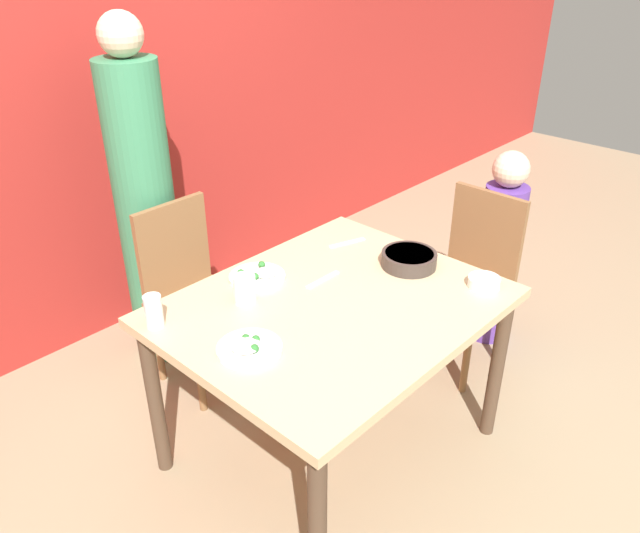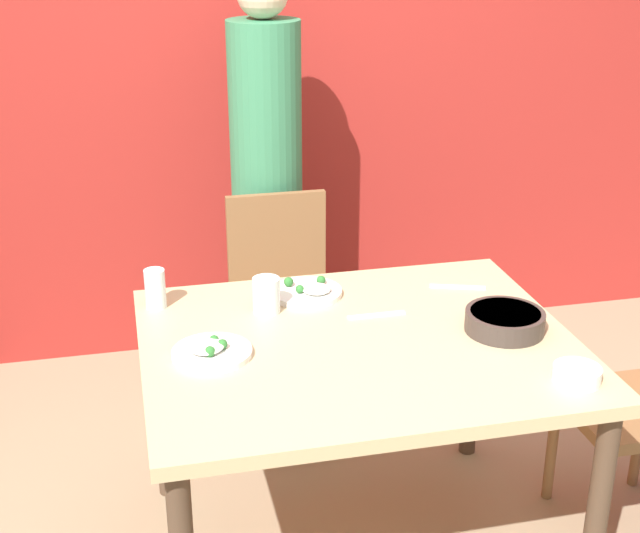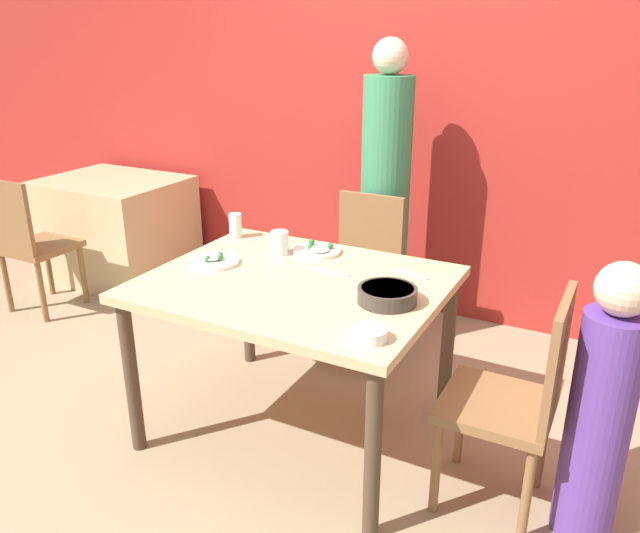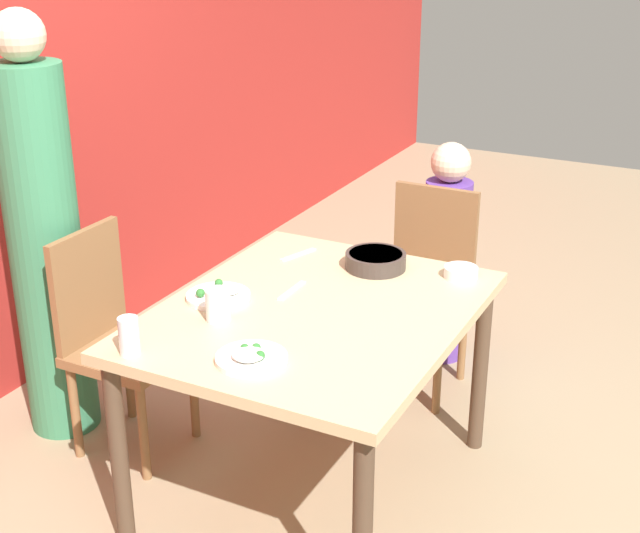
# 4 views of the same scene
# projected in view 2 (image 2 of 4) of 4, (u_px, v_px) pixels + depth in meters

# --- Properties ---
(wall_back) EXTENTS (10.00, 0.06, 2.70)m
(wall_back) POSITION_uv_depth(u_px,v_px,m) (262.00, 45.00, 3.74)
(wall_back) COLOR #A82823
(wall_back) RESTS_ON ground_plane
(dining_table) EXTENTS (1.23, 1.00, 0.75)m
(dining_table) POSITION_uv_depth(u_px,v_px,m) (358.00, 366.00, 2.58)
(dining_table) COLOR tan
(dining_table) RESTS_ON ground_plane
(chair_adult_spot) EXTENTS (0.40, 0.40, 0.89)m
(chair_adult_spot) POSITION_uv_depth(u_px,v_px,m) (283.00, 306.00, 3.39)
(chair_adult_spot) COLOR brown
(chair_adult_spot) RESTS_ON ground_plane
(person_adult) EXTENTS (0.28, 0.28, 1.70)m
(person_adult) POSITION_uv_depth(u_px,v_px,m) (267.00, 201.00, 3.55)
(person_adult) COLOR #387F56
(person_adult) RESTS_ON ground_plane
(bowl_curry) EXTENTS (0.23, 0.23, 0.06)m
(bowl_curry) POSITION_uv_depth(u_px,v_px,m) (505.00, 321.00, 2.59)
(bowl_curry) COLOR #3D332D
(bowl_curry) RESTS_ON dining_table
(plate_rice_adult) EXTENTS (0.22, 0.22, 0.05)m
(plate_rice_adult) POSITION_uv_depth(u_px,v_px,m) (211.00, 352.00, 2.45)
(plate_rice_adult) COLOR white
(plate_rice_adult) RESTS_ON dining_table
(plate_rice_child) EXTENTS (0.23, 0.23, 0.05)m
(plate_rice_child) POSITION_uv_depth(u_px,v_px,m) (308.00, 291.00, 2.83)
(plate_rice_child) COLOR white
(plate_rice_child) RESTS_ON dining_table
(bowl_rice_small) EXTENTS (0.13, 0.13, 0.04)m
(bowl_rice_small) POSITION_uv_depth(u_px,v_px,m) (577.00, 374.00, 2.32)
(bowl_rice_small) COLOR white
(bowl_rice_small) RESTS_ON dining_table
(glass_water_tall) EXTENTS (0.06, 0.06, 0.12)m
(glass_water_tall) POSITION_uv_depth(u_px,v_px,m) (155.00, 289.00, 2.73)
(glass_water_tall) COLOR silver
(glass_water_tall) RESTS_ON dining_table
(glass_water_short) EXTENTS (0.08, 0.08, 0.11)m
(glass_water_short) POSITION_uv_depth(u_px,v_px,m) (266.00, 295.00, 2.70)
(glass_water_short) COLOR silver
(glass_water_short) RESTS_ON dining_table
(fork_steel) EXTENTS (0.18, 0.02, 0.01)m
(fork_steel) POSITION_uv_depth(u_px,v_px,m) (376.00, 315.00, 2.69)
(fork_steel) COLOR silver
(fork_steel) RESTS_ON dining_table
(spoon_steel) EXTENTS (0.18, 0.08, 0.01)m
(spoon_steel) POSITION_uv_depth(u_px,v_px,m) (458.00, 287.00, 2.89)
(spoon_steel) COLOR silver
(spoon_steel) RESTS_ON dining_table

